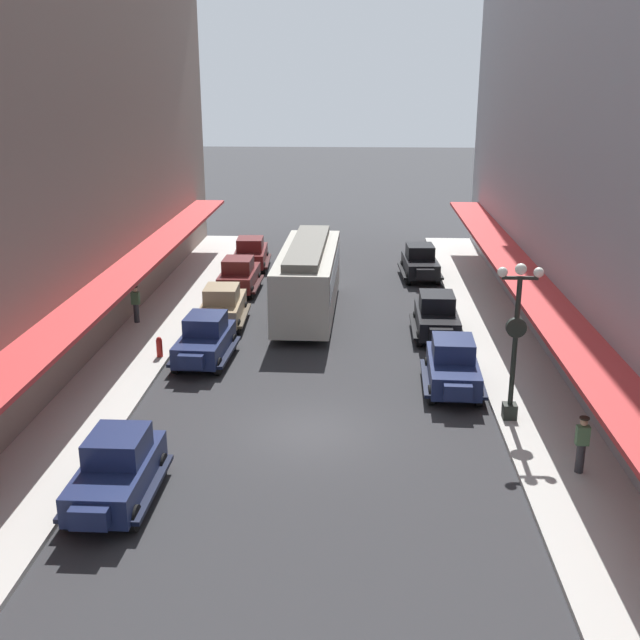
% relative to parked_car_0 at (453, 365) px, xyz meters
% --- Properties ---
extents(ground_plane, '(200.00, 200.00, 0.00)m').
position_rel_parked_car_0_xyz_m(ground_plane, '(-4.86, -3.69, -0.94)').
color(ground_plane, '#2D2D30').
extents(sidewalk_left, '(3.00, 60.00, 0.15)m').
position_rel_parked_car_0_xyz_m(sidewalk_left, '(-12.36, -3.69, -0.87)').
color(sidewalk_left, '#B7B5AD').
rests_on(sidewalk_left, ground).
extents(sidewalk_right, '(3.00, 60.00, 0.15)m').
position_rel_parked_car_0_xyz_m(sidewalk_right, '(2.64, -3.69, -0.87)').
color(sidewalk_right, '#B7B5AD').
rests_on(sidewalk_right, ground).
extents(parked_car_0, '(2.26, 4.30, 1.84)m').
position_rel_parked_car_0_xyz_m(parked_car_0, '(0.00, 0.00, 0.00)').
color(parked_car_0, '#19234C').
rests_on(parked_car_0, ground).
extents(parked_car_1, '(2.31, 4.32, 1.84)m').
position_rel_parked_car_0_xyz_m(parked_car_1, '(0.00, 15.89, 0.00)').
color(parked_car_1, black).
rests_on(parked_car_1, ground).
extents(parked_car_2, '(2.31, 4.32, 1.84)m').
position_rel_parked_car_0_xyz_m(parked_car_2, '(-9.64, 17.70, 0.00)').
color(parked_car_2, '#591919').
rests_on(parked_car_2, ground).
extents(parked_car_3, '(2.24, 4.30, 1.84)m').
position_rel_parked_car_0_xyz_m(parked_car_3, '(-9.47, 7.07, 0.00)').
color(parked_car_3, '#997F5B').
rests_on(parked_car_3, ground).
extents(parked_car_4, '(2.18, 4.27, 1.84)m').
position_rel_parked_car_0_xyz_m(parked_car_4, '(-9.56, 12.58, 0.00)').
color(parked_car_4, '#591919').
rests_on(parked_car_4, ground).
extents(parked_car_5, '(2.18, 4.28, 1.84)m').
position_rel_parked_car_0_xyz_m(parked_car_5, '(-0.02, 5.93, 0.00)').
color(parked_car_5, black).
rests_on(parked_car_5, ground).
extents(parked_car_6, '(2.16, 4.27, 1.84)m').
position_rel_parked_car_0_xyz_m(parked_car_6, '(-9.69, -8.10, 0.00)').
color(parked_car_6, '#19234C').
rests_on(parked_car_6, ground).
extents(parked_car_7, '(2.31, 4.32, 1.84)m').
position_rel_parked_car_0_xyz_m(parked_car_7, '(-9.37, 2.40, 0.00)').
color(parked_car_7, '#19234C').
rests_on(parked_car_7, ground).
extents(streetcar, '(2.68, 9.64, 3.46)m').
position_rel_parked_car_0_xyz_m(streetcar, '(-5.73, 8.67, 0.96)').
color(streetcar, '#ADA899').
rests_on(streetcar, ground).
extents(lamp_post_with_clock, '(1.42, 0.44, 5.16)m').
position_rel_parked_car_0_xyz_m(lamp_post_with_clock, '(1.54, -2.71, 2.04)').
color(lamp_post_with_clock, black).
rests_on(lamp_post_with_clock, sidewalk_right).
extents(fire_hydrant, '(0.24, 0.24, 0.82)m').
position_rel_parked_car_0_xyz_m(fire_hydrant, '(-11.21, 2.42, -0.38)').
color(fire_hydrant, '#B21E19').
rests_on(fire_hydrant, sidewalk_left).
extents(pedestrian_0, '(0.36, 0.28, 1.67)m').
position_rel_parked_car_0_xyz_m(pedestrian_0, '(2.85, -6.22, 0.07)').
color(pedestrian_0, '#2D2D33').
rests_on(pedestrian_0, sidewalk_right).
extents(pedestrian_1, '(0.36, 0.28, 1.67)m').
position_rel_parked_car_0_xyz_m(pedestrian_1, '(-13.33, 6.75, 0.07)').
color(pedestrian_1, '#2D2D33').
rests_on(pedestrian_1, sidewalk_left).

